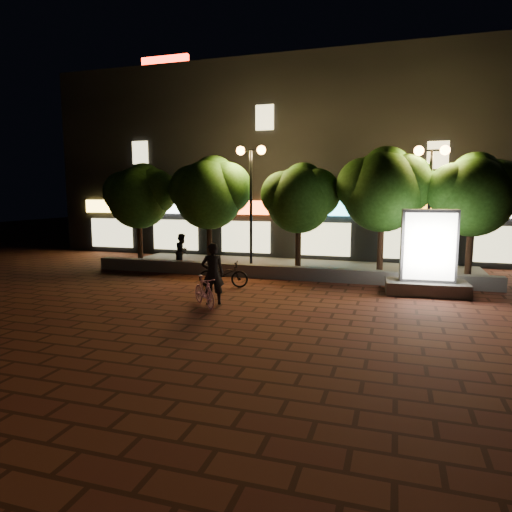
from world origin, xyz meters
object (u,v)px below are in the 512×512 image
at_px(tree_far_left, 140,194).
at_px(tree_right, 384,187).
at_px(tree_far_right, 474,192).
at_px(street_lamp_left, 251,176).
at_px(street_lamp_right, 430,178).
at_px(rider, 213,274).
at_px(tree_mid, 300,196).
at_px(pedestrian, 182,251).
at_px(ad_kiosk, 428,260).
at_px(scooter_parked, 223,274).
at_px(scooter_pink, 204,291).
at_px(tree_left, 210,190).

xyz_separation_m(tree_far_left, tree_right, (10.80, 0.00, 0.27)).
height_order(tree_far_right, street_lamp_left, street_lamp_left).
bearing_deg(street_lamp_right, rider, -137.58).
bearing_deg(tree_mid, street_lamp_right, -3.04).
xyz_separation_m(tree_far_right, pedestrian, (-11.44, -0.96, -2.52)).
bearing_deg(tree_right, pedestrian, -173.33).
bearing_deg(ad_kiosk, pedestrian, 170.01).
relative_size(rider, scooter_parked, 1.05).
bearing_deg(pedestrian, scooter_pink, -149.30).
distance_m(tree_mid, street_lamp_left, 2.22).
xyz_separation_m(tree_mid, street_lamp_left, (-2.05, -0.26, 0.81)).
distance_m(scooter_pink, rider, 0.60).
bearing_deg(tree_far_left, tree_mid, -0.00).
bearing_deg(scooter_pink, tree_mid, 31.51).
relative_size(tree_left, tree_right, 0.97).
bearing_deg(tree_left, pedestrian, -134.28).
relative_size(street_lamp_left, pedestrian, 3.38).
bearing_deg(pedestrian, street_lamp_right, -87.46).
height_order(tree_mid, scooter_pink, tree_mid).
relative_size(tree_left, street_lamp_right, 0.98).
height_order(street_lamp_right, scooter_parked, street_lamp_right).
height_order(tree_left, scooter_parked, tree_left).
bearing_deg(rider, ad_kiosk, -178.77).
height_order(ad_kiosk, rider, ad_kiosk).
bearing_deg(ad_kiosk, street_lamp_left, 160.64).
bearing_deg(street_lamp_left, tree_left, 172.30).
height_order(tree_left, tree_right, tree_right).
height_order(scooter_parked, pedestrian, pedestrian).
xyz_separation_m(tree_far_right, street_lamp_right, (-1.55, -0.26, 0.53)).
bearing_deg(tree_far_right, scooter_pink, -141.57).
height_order(street_lamp_right, scooter_pink, street_lamp_right).
relative_size(tree_mid, street_lamp_right, 0.90).
height_order(tree_mid, street_lamp_left, street_lamp_left).
bearing_deg(ad_kiosk, tree_far_right, 58.25).
xyz_separation_m(tree_far_left, rider, (6.11, -6.05, -2.36)).
relative_size(tree_far_left, tree_mid, 1.03).
xyz_separation_m(tree_left, tree_far_right, (10.50, -0.00, -0.08)).
xyz_separation_m(tree_right, street_lamp_left, (-5.36, -0.26, 0.46)).
distance_m(ad_kiosk, scooter_pink, 7.39).
bearing_deg(tree_mid, tree_left, 180.00).
relative_size(tree_mid, tree_right, 0.89).
height_order(tree_far_right, ad_kiosk, tree_far_right).
height_order(tree_far_left, tree_left, tree_left).
height_order(tree_left, street_lamp_left, street_lamp_left).
height_order(tree_mid, pedestrian, tree_mid).
height_order(tree_far_left, street_lamp_right, street_lamp_right).
distance_m(tree_left, street_lamp_left, 2.05).
bearing_deg(rider, scooter_parked, -102.90).
relative_size(tree_far_right, pedestrian, 3.11).
relative_size(tree_mid, ad_kiosk, 1.60).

